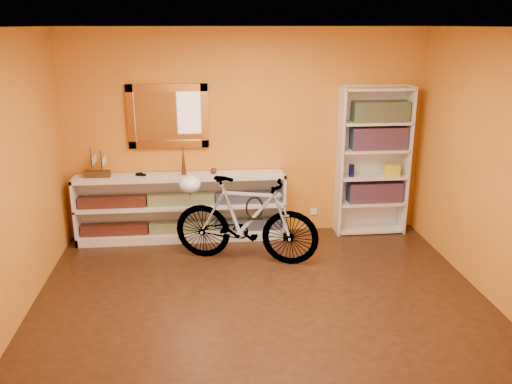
{
  "coord_description": "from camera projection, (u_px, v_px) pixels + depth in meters",
  "views": [
    {
      "loc": [
        -0.54,
        -4.59,
        2.62
      ],
      "look_at": [
        0.0,
        0.7,
        0.95
      ],
      "focal_mm": 37.53,
      "sensor_mm": 36.0,
      "label": 1
    }
  ],
  "objects": [
    {
      "name": "book_row_c",
      "position": [
        380.0,
        111.0,
        6.63
      ],
      "size": [
        0.7,
        0.22,
        0.25
      ],
      "primitive_type": "cube",
      "color": "navy",
      "rests_on": "bookcase"
    },
    {
      "name": "toy_car",
      "position": [
        141.0,
        176.0,
        6.54
      ],
      "size": [
        0.0,
        0.0,
        0.0
      ],
      "primitive_type": "imported",
      "rotation": [
        0.0,
        0.0,
        1.31
      ],
      "color": "black",
      "rests_on": "console_unit"
    },
    {
      "name": "bronze_ornament",
      "position": [
        183.0,
        160.0,
        6.53
      ],
      "size": [
        0.06,
        0.06,
        0.37
      ],
      "primitive_type": "cone",
      "color": "#4F2F1B",
      "rests_on": "console_unit"
    },
    {
      "name": "bicycle",
      "position": [
        246.0,
        220.0,
        6.06
      ],
      "size": [
        0.93,
        1.76,
        1.0
      ],
      "primitive_type": "imported",
      "rotation": [
        0.0,
        0.0,
        1.27
      ],
      "color": "silver",
      "rests_on": "floor"
    },
    {
      "name": "console_unit",
      "position": [
        182.0,
        207.0,
        6.71
      ],
      "size": [
        2.6,
        0.35,
        0.85
      ],
      "primitive_type": null,
      "color": "silver",
      "rests_on": "floor"
    },
    {
      "name": "gilt_mirror",
      "position": [
        168.0,
        116.0,
        6.5
      ],
      "size": [
        0.98,
        0.06,
        0.78
      ],
      "primitive_type": "cube",
      "color": "#96541B",
      "rests_on": "back_wall"
    },
    {
      "name": "yellow_bag",
      "position": [
        392.0,
        170.0,
        6.83
      ],
      "size": [
        0.22,
        0.18,
        0.15
      ],
      "primitive_type": "cube",
      "rotation": [
        0.0,
        0.0,
        -0.29
      ],
      "color": "gold",
      "rests_on": "bookcase"
    },
    {
      "name": "book_row_a",
      "position": [
        375.0,
        192.0,
        6.94
      ],
      "size": [
        0.7,
        0.22,
        0.26
      ],
      "primitive_type": "cube",
      "color": "maroon",
      "rests_on": "bookcase"
    },
    {
      "name": "back_wall",
      "position": [
        245.0,
        134.0,
        6.71
      ],
      "size": [
        4.5,
        0.01,
        2.6
      ],
      "primitive_type": "cube",
      "color": "orange",
      "rests_on": "ground"
    },
    {
      "name": "wall_socket",
      "position": [
        314.0,
        211.0,
        7.09
      ],
      "size": [
        0.09,
        0.02,
        0.09
      ],
      "primitive_type": "cube",
      "color": "silver",
      "rests_on": "back_wall"
    },
    {
      "name": "floor",
      "position": [
        263.0,
        307.0,
        5.2
      ],
      "size": [
        4.5,
        4.0,
        0.01
      ],
      "primitive_type": "cube",
      "color": "black",
      "rests_on": "ground"
    },
    {
      "name": "cd_row_lower",
      "position": [
        182.0,
        227.0,
        6.77
      ],
      "size": [
        2.5,
        0.13,
        0.14
      ],
      "primitive_type": "cube",
      "color": "black",
      "rests_on": "console_unit"
    },
    {
      "name": "ceiling",
      "position": [
        265.0,
        26.0,
        4.41
      ],
      "size": [
        4.5,
        4.0,
        0.01
      ],
      "primitive_type": "cube",
      "color": "silver",
      "rests_on": "ground"
    },
    {
      "name": "book_row_b",
      "position": [
        378.0,
        138.0,
        6.73
      ],
      "size": [
        0.7,
        0.22,
        0.28
      ],
      "primitive_type": "cube",
      "color": "maroon",
      "rests_on": "bookcase"
    },
    {
      "name": "decorative_orb",
      "position": [
        214.0,
        171.0,
        6.61
      ],
      "size": [
        0.08,
        0.08,
        0.08
      ],
      "primitive_type": "sphere",
      "color": "#4F2F1B",
      "rests_on": "console_unit"
    },
    {
      "name": "red_tin",
      "position": [
        360.0,
        113.0,
        6.64
      ],
      "size": [
        0.17,
        0.17,
        0.2
      ],
      "primitive_type": "cube",
      "rotation": [
        0.0,
        0.0,
        -0.12
      ],
      "color": "maroon",
      "rests_on": "bookcase"
    },
    {
      "name": "left_wall",
      "position": [
        3.0,
        185.0,
        4.59
      ],
      "size": [
        0.01,
        4.0,
        2.6
      ],
      "primitive_type": "cube",
      "color": "orange",
      "rests_on": "ground"
    },
    {
      "name": "model_ship",
      "position": [
        96.0,
        162.0,
        6.43
      ],
      "size": [
        0.31,
        0.13,
        0.37
      ],
      "primitive_type": null,
      "rotation": [
        0.0,
        0.0,
        -0.04
      ],
      "color": "#392310",
      "rests_on": "console_unit"
    },
    {
      "name": "travel_mug",
      "position": [
        352.0,
        170.0,
        6.8
      ],
      "size": [
        0.07,
        0.07,
        0.16
      ],
      "primitive_type": "cylinder",
      "color": "navy",
      "rests_on": "bookcase"
    },
    {
      "name": "cd_row_upper",
      "position": [
        181.0,
        200.0,
        6.66
      ],
      "size": [
        2.5,
        0.13,
        0.14
      ],
      "primitive_type": "cube",
      "color": "navy",
      "rests_on": "console_unit"
    },
    {
      "name": "bookcase",
      "position": [
        373.0,
        161.0,
        6.81
      ],
      "size": [
        0.9,
        0.3,
        1.9
      ],
      "primitive_type": null,
      "color": "silver",
      "rests_on": "floor"
    },
    {
      "name": "right_wall",
      "position": [
        502.0,
        171.0,
        5.02
      ],
      "size": [
        0.01,
        4.0,
        2.6
      ],
      "primitive_type": "cube",
      "color": "orange",
      "rests_on": "ground"
    },
    {
      "name": "u_lock",
      "position": [
        254.0,
        208.0,
        6.0
      ],
      "size": [
        0.2,
        0.02,
        0.2
      ],
      "primitive_type": "torus",
      "rotation": [
        1.57,
        0.0,
        0.0
      ],
      "color": "black",
      "rests_on": "bicycle"
    },
    {
      "name": "helmet",
      "position": [
        190.0,
        184.0,
        6.07
      ],
      "size": [
        0.25,
        0.24,
        0.19
      ],
      "primitive_type": "ellipsoid",
      "color": "white",
      "rests_on": "bicycle"
    }
  ]
}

